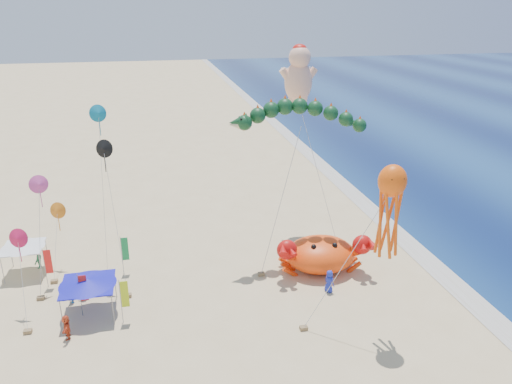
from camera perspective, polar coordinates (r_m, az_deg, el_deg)
The scene contains 11 objects.
ground at distance 38.82m, azimuth 3.56°, elevation -9.82°, with size 320.00×320.00×0.00m, color #D1B784.
foam_strip at distance 43.29m, azimuth 19.19°, elevation -7.60°, with size 320.00×320.00×0.00m, color silver.
crab_inflatable at distance 39.57m, azimuth 7.43°, elevation -6.97°, with size 7.42×4.89×3.25m.
dragon_kite at distance 38.17m, azimuth 4.98°, elevation 8.19°, with size 10.71×3.86×12.65m.
cherub_kite at distance 43.70m, azimuth 4.92°, elevation 13.24°, with size 3.80×6.55×16.58m.
octopus_kite at distance 30.05m, azimuth 15.03°, elevation -1.35°, with size 5.71×1.98×11.19m.
canopy_blue at distance 35.39m, azimuth -18.71°, elevation -9.69°, with size 3.74×3.74×2.71m.
canopy_white at distance 42.26m, azimuth -25.12°, elevation -5.49°, with size 3.21×3.21×2.71m.
feather_flags at distance 37.18m, azimuth -17.96°, elevation -8.81°, with size 6.15×6.59×3.20m.
beachgoers at distance 37.44m, azimuth -16.23°, elevation -10.44°, with size 22.20×11.18×1.87m.
small_kites at distance 38.00m, azimuth -20.90°, elevation 0.16°, with size 7.08×9.70×12.79m.
Camera 1 is at (-9.31, -32.12, 19.72)m, focal length 35.00 mm.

